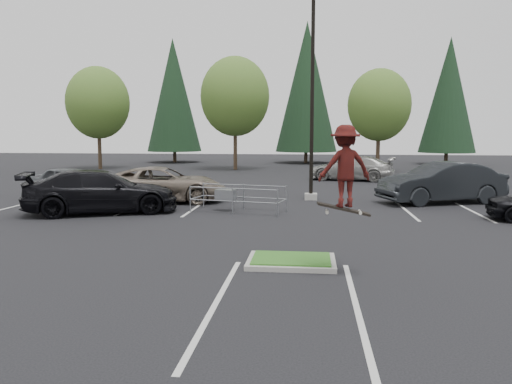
# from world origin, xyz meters

# --- Properties ---
(ground) EXTENTS (120.00, 120.00, 0.00)m
(ground) POSITION_xyz_m (0.00, 0.00, 0.00)
(ground) COLOR black
(ground) RESTS_ON ground
(grass_median) EXTENTS (2.20, 1.60, 0.16)m
(grass_median) POSITION_xyz_m (0.00, 0.00, 0.08)
(grass_median) COLOR gray
(grass_median) RESTS_ON ground
(stall_lines) EXTENTS (22.62, 17.60, 0.01)m
(stall_lines) POSITION_xyz_m (-1.35, 6.02, 0.00)
(stall_lines) COLOR beige
(stall_lines) RESTS_ON ground
(light_pole) EXTENTS (0.70, 0.60, 10.12)m
(light_pole) POSITION_xyz_m (0.50, 12.00, 4.56)
(light_pole) COLOR gray
(light_pole) RESTS_ON ground
(decid_a) EXTENTS (5.44, 5.44, 8.91)m
(decid_a) POSITION_xyz_m (-18.01, 30.03, 5.58)
(decid_a) COLOR #38281C
(decid_a) RESTS_ON ground
(decid_b) EXTENTS (5.89, 5.89, 9.64)m
(decid_b) POSITION_xyz_m (-6.01, 30.53, 6.04)
(decid_b) COLOR #38281C
(decid_b) RESTS_ON ground
(decid_c) EXTENTS (5.12, 5.12, 8.38)m
(decid_c) POSITION_xyz_m (5.99, 29.83, 5.25)
(decid_c) COLOR #38281C
(decid_c) RESTS_ON ground
(conif_a) EXTENTS (5.72, 5.72, 13.00)m
(conif_a) POSITION_xyz_m (-14.00, 40.00, 7.10)
(conif_a) COLOR #38281C
(conif_a) RESTS_ON ground
(conif_b) EXTENTS (6.38, 6.38, 14.50)m
(conif_b) POSITION_xyz_m (0.00, 40.50, 7.85)
(conif_b) COLOR #38281C
(conif_b) RESTS_ON ground
(conif_c) EXTENTS (5.50, 5.50, 12.50)m
(conif_c) POSITION_xyz_m (14.00, 39.50, 6.85)
(conif_c) COLOR #38281C
(conif_c) RESTS_ON ground
(cart_corral) EXTENTS (4.02, 2.15, 1.08)m
(cart_corral) POSITION_xyz_m (-2.92, 8.09, 0.68)
(cart_corral) COLOR gray
(cart_corral) RESTS_ON ground
(skateboarder) EXTENTS (1.33, 0.98, 2.04)m
(skateboarder) POSITION_xyz_m (1.20, -1.00, 2.53)
(skateboarder) COLOR black
(skateboarder) RESTS_ON ground
(car_l_tan) EXTENTS (6.32, 3.64, 1.66)m
(car_l_tan) POSITION_xyz_m (-6.50, 10.49, 0.83)
(car_l_tan) COLOR #77695B
(car_l_tan) RESTS_ON ground
(car_l_black) EXTENTS (6.55, 4.49, 1.76)m
(car_l_black) POSITION_xyz_m (-8.11, 7.04, 0.88)
(car_l_black) COLOR black
(car_l_black) RESTS_ON ground
(car_l_grey) EXTENTS (4.91, 3.36, 1.55)m
(car_l_grey) POSITION_xyz_m (-11.50, 11.50, 0.78)
(car_l_grey) COLOR #4C5053
(car_l_grey) RESTS_ON ground
(car_r_charc) EXTENTS (6.09, 3.83, 1.90)m
(car_r_charc) POSITION_xyz_m (6.50, 11.50, 0.95)
(car_r_charc) COLOR black
(car_r_charc) RESTS_ON ground
(car_far_silver) EXTENTS (6.05, 3.57, 1.65)m
(car_far_silver) POSITION_xyz_m (3.32, 22.00, 0.82)
(car_far_silver) COLOR #9A9995
(car_far_silver) RESTS_ON ground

